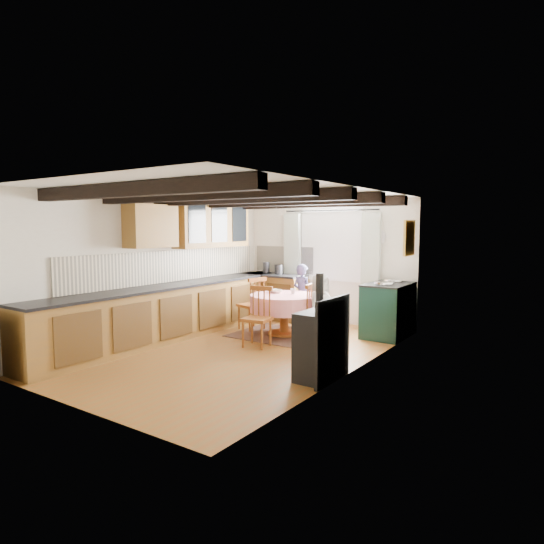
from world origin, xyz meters
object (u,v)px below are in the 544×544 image
Objects in this scene: chair_near at (257,317)px; child_right at (320,308)px; cast_iron_stove at (319,327)px; chair_left at (252,303)px; cup at (293,291)px; chair_right at (320,313)px; dining_table at (284,315)px; aga_range at (388,309)px; child_far at (302,295)px.

chair_near is 1.06m from child_right.
cast_iron_stove is 1.17× the size of child_right.
chair_left is 9.68× the size of cup.
chair_right is 0.84× the size of child_right.
chair_left is 2.99m from cast_iron_stove.
aga_range is at bearing 32.26° from dining_table.
child_far is (-1.74, 2.54, -0.07)m from cast_iron_stove.
child_right is (1.50, -0.14, 0.08)m from chair_left.
dining_table is 0.45m from cup.
chair_left is at bearing 142.89° from cast_iron_stove.
child_far reaches higher than child_right.
child_right reaches higher than chair_right.
chair_near is 0.93× the size of aga_range.
dining_table is at bearing 83.74° from child_right.
child_right reaches higher than chair_left.
cast_iron_stove reaches higher than chair_near.
child_far is (-0.12, 0.82, 0.24)m from dining_table.
cup is at bearing 129.12° from cast_iron_stove.
dining_table is 0.89× the size of cast_iron_stove.
child_far reaches higher than dining_table.
child_right is (0.73, -0.06, 0.21)m from dining_table.
child_far is (-0.83, 0.84, 0.12)m from chair_right.
dining_table is 1.00× the size of child_far.
cast_iron_stove is (0.91, -1.70, 0.19)m from chair_right.
chair_left is at bearing 61.10° from child_far.
chair_left is at bearing 75.45° from chair_right.
cup is (-1.55, 1.91, 0.10)m from cast_iron_stove.
chair_right is 0.10m from child_right.
child_far reaches higher than chair_left.
child_far is at bearing 106.55° from cup.
dining_table is 1.79m from aga_range.
cup is (0.83, 0.10, 0.27)m from chair_left.
child_right is at bearing 100.17° from chair_left.
chair_near is 1.25m from chair_left.
chair_right is 0.94× the size of aga_range.
child_far is at bearing 42.74° from child_right.
chair_right is at bearing 146.73° from child_far.
chair_right is at bearing 42.76° from chair_near.
dining_table is 0.78m from chair_left.
child_far is at bearing 154.45° from chair_left.
chair_left is 1.50m from child_right.
aga_range reaches higher than cup.
child_far is 1.22m from child_right.
aga_range is at bearing -49.93° from chair_right.
chair_near is 9.42× the size of cup.
aga_range is 2.69m from cast_iron_stove.
chair_right reaches higher than chair_near.
aga_range is at bearing 42.00° from chair_near.
chair_left reaches higher than cup.
dining_table is at bearing 99.77° from chair_left.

